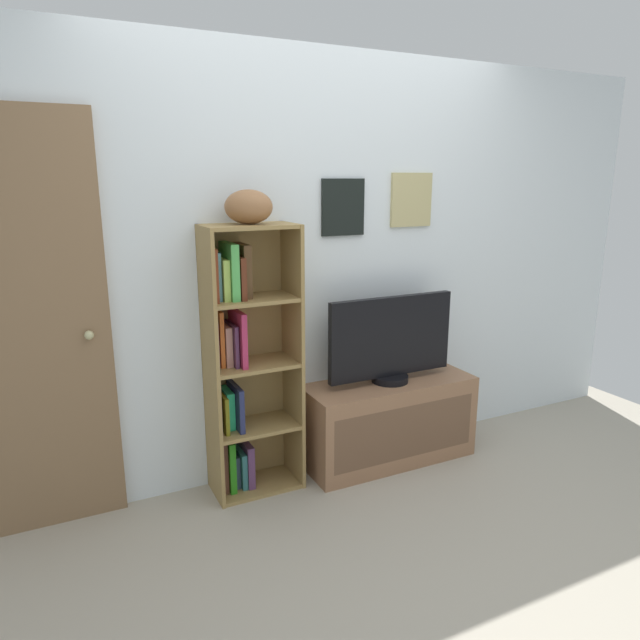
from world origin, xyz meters
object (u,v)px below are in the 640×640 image
object	(u,v)px
bookshelf	(241,364)
door	(10,333)
football	(249,207)
television	(391,340)
tv_stand	(389,421)

from	to	relation	value
bookshelf	door	xyz separation A→B (m)	(-1.07, 0.09, 0.28)
football	television	size ratio (longest dim) A/B	0.30
bookshelf	tv_stand	distance (m)	1.02
football	television	distance (m)	1.15
tv_stand	door	distance (m)	2.11
bookshelf	football	size ratio (longest dim) A/B	6.03
television	tv_stand	bearing A→B (deg)	-90.00
tv_stand	door	world-z (taller)	door
bookshelf	door	bearing A→B (deg)	175.36
bookshelf	football	xyz separation A→B (m)	(0.06, -0.03, 0.83)
television	door	distance (m)	1.99
tv_stand	television	xyz separation A→B (m)	(0.00, 0.00, 0.51)
tv_stand	door	size ratio (longest dim) A/B	0.52
door	bookshelf	bearing A→B (deg)	-4.64
tv_stand	door	bearing A→B (deg)	175.08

